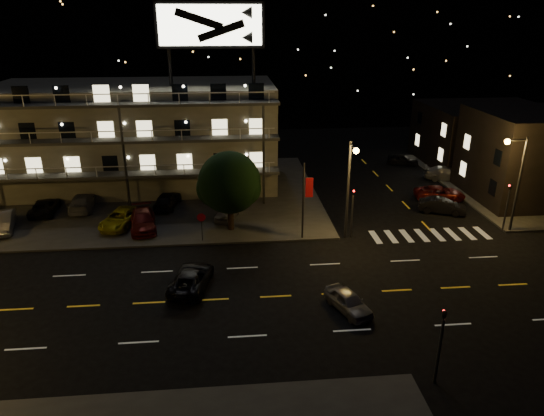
{
  "coord_description": "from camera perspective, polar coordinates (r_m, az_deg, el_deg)",
  "views": [
    {
      "loc": [
        -0.71,
        -26.68,
        16.72
      ],
      "look_at": [
        2.51,
        8.0,
        2.95
      ],
      "focal_mm": 32.0,
      "sensor_mm": 36.0,
      "label": 1
    }
  ],
  "objects": [
    {
      "name": "hill_backdrop",
      "position": [
        95.75,
        -8.87,
        18.23
      ],
      "size": [
        120.0,
        25.0,
        24.0
      ],
      "color": "black",
      "rests_on": "ground"
    },
    {
      "name": "lot_car_7",
      "position": [
        47.87,
        -21.38,
        0.7
      ],
      "size": [
        2.48,
        5.18,
        1.46
      ],
      "primitive_type": "imported",
      "rotation": [
        0.0,
        0.0,
        3.23
      ],
      "color": "gray",
      "rests_on": "curb_nw"
    },
    {
      "name": "side_bldg_back",
      "position": [
        64.09,
        23.7,
        7.86
      ],
      "size": [
        14.06,
        12.0,
        7.0
      ],
      "color": "black",
      "rests_on": "ground"
    },
    {
      "name": "road_car_west",
      "position": [
        32.7,
        -9.46,
        -8.15
      ],
      "size": [
        3.16,
        5.17,
        1.34
      ],
      "primitive_type": "imported",
      "rotation": [
        0.0,
        0.0,
        2.94
      ],
      "color": "black",
      "rests_on": "ground"
    },
    {
      "name": "signal_nw",
      "position": [
        39.14,
        9.44,
        0.07
      ],
      "size": [
        0.2,
        0.27,
        4.6
      ],
      "color": "#2D2D30",
      "rests_on": "ground"
    },
    {
      "name": "curb_ne",
      "position": [
        58.3,
        26.81,
        2.61
      ],
      "size": [
        16.0,
        24.0,
        0.15
      ],
      "primitive_type": "cube",
      "color": "#3B3A38",
      "rests_on": "ground"
    },
    {
      "name": "lot_car_3",
      "position": [
        41.92,
        -14.95,
        -1.41
      ],
      "size": [
        2.92,
        5.32,
        1.46
      ],
      "primitive_type": "imported",
      "rotation": [
        0.0,
        0.0,
        0.18
      ],
      "color": "#5F110D",
      "rests_on": "curb_nw"
    },
    {
      "name": "lot_car_9",
      "position": [
        46.35,
        -5.73,
        1.37
      ],
      "size": [
        1.98,
        4.11,
        1.3
      ],
      "primitive_type": "imported",
      "rotation": [
        0.0,
        0.0,
        2.98
      ],
      "color": "#5F110D",
      "rests_on": "curb_nw"
    },
    {
      "name": "signal_sw",
      "position": [
        25.0,
        19.26,
        -14.29
      ],
      "size": [
        0.2,
        0.27,
        4.6
      ],
      "color": "#2D2D30",
      "rests_on": "ground"
    },
    {
      "name": "road_car_east",
      "position": [
        30.32,
        8.96,
        -10.8
      ],
      "size": [
        2.73,
        3.94,
        1.24
      ],
      "primitive_type": "imported",
      "rotation": [
        0.0,
        0.0,
        0.38
      ],
      "color": "gray",
      "rests_on": "ground"
    },
    {
      "name": "lot_car_4",
      "position": [
        42.81,
        -5.24,
        -0.35
      ],
      "size": [
        2.65,
        4.15,
        1.32
      ],
      "primitive_type": "imported",
      "rotation": [
        0.0,
        0.0,
        -0.31
      ],
      "color": "gray",
      "rests_on": "curb_nw"
    },
    {
      "name": "side_car_1",
      "position": [
        50.11,
        19.13,
        1.66
      ],
      "size": [
        5.05,
        2.72,
        1.35
      ],
      "primitive_type": "imported",
      "rotation": [
        0.0,
        0.0,
        1.47
      ],
      "color": "#5F110D",
      "rests_on": "ground"
    },
    {
      "name": "motel",
      "position": [
        52.64,
        -15.44,
        8.32
      ],
      "size": [
        28.0,
        13.8,
        18.1
      ],
      "color": "gray",
      "rests_on": "ground"
    },
    {
      "name": "lot_car_8",
      "position": [
        46.04,
        -12.21,
        0.95
      ],
      "size": [
        2.51,
        4.61,
        1.49
      ],
      "primitive_type": "imported",
      "rotation": [
        0.0,
        0.0,
        2.96
      ],
      "color": "black",
      "rests_on": "curb_nw"
    },
    {
      "name": "streetlight_ne",
      "position": [
        43.4,
        26.78,
        3.49
      ],
      "size": [
        1.92,
        0.44,
        8.0
      ],
      "color": "#2D2D30",
      "rests_on": "ground"
    },
    {
      "name": "banner_north",
      "position": [
        37.96,
        3.82,
        1.02
      ],
      "size": [
        0.83,
        0.16,
        6.4
      ],
      "color": "#2D2D30",
      "rests_on": "ground"
    },
    {
      "name": "lot_car_1",
      "position": [
        45.94,
        -29.15,
        -1.44
      ],
      "size": [
        2.7,
        4.81,
        1.5
      ],
      "primitive_type": "imported",
      "rotation": [
        0.0,
        0.0,
        0.26
      ],
      "color": "gray",
      "rests_on": "curb_nw"
    },
    {
      "name": "curb_nw",
      "position": [
        51.31,
        -20.0,
        1.29
      ],
      "size": [
        44.0,
        24.0,
        0.15
      ],
      "primitive_type": "cube",
      "color": "#3B3A38",
      "rests_on": "ground"
    },
    {
      "name": "tree",
      "position": [
        39.37,
        -5.08,
        2.79
      ],
      "size": [
        5.29,
        5.09,
        6.66
      ],
      "color": "black",
      "rests_on": "curb_nw"
    },
    {
      "name": "stop_sign",
      "position": [
        38.38,
        -8.3,
        -1.69
      ],
      "size": [
        0.91,
        0.11,
        2.61
      ],
      "color": "#2D2D30",
      "rests_on": "ground"
    },
    {
      "name": "streetlight_nc",
      "position": [
        37.7,
        9.13,
        3.11
      ],
      "size": [
        0.44,
        1.92,
        8.0
      ],
      "color": "#2D2D30",
      "rests_on": "ground"
    },
    {
      "name": "lot_car_2",
      "position": [
        42.99,
        -17.41,
        -1.18
      ],
      "size": [
        3.39,
        5.24,
        1.34
      ],
      "primitive_type": "imported",
      "rotation": [
        0.0,
        0.0,
        -0.26
      ],
      "color": "gold",
      "rests_on": "curb_nw"
    },
    {
      "name": "side_car_2",
      "position": [
        56.6,
        19.99,
        3.84
      ],
      "size": [
        5.41,
        3.35,
        1.46
      ],
      "primitive_type": "imported",
      "rotation": [
        0.0,
        0.0,
        1.29
      ],
      "color": "gray",
      "rests_on": "ground"
    },
    {
      "name": "signal_ne",
      "position": [
        44.2,
        25.98,
        0.63
      ],
      "size": [
        0.27,
        0.2,
        4.6
      ],
      "color": "#2D2D30",
      "rests_on": "ground"
    },
    {
      "name": "lot_car_6",
      "position": [
        48.3,
        -25.18,
        0.15
      ],
      "size": [
        2.43,
        4.64,
        1.24
      ],
      "primitive_type": "imported",
      "rotation": [
        0.0,
        0.0,
        3.22
      ],
      "color": "black",
      "rests_on": "curb_nw"
    },
    {
      "name": "side_car_0",
      "position": [
        46.75,
        19.38,
        0.24
      ],
      "size": [
        4.42,
        2.99,
        1.38
      ],
      "primitive_type": "imported",
      "rotation": [
        0.0,
        0.0,
        1.17
      ],
      "color": "black",
      "rests_on": "ground"
    },
    {
      "name": "side_car_3",
      "position": [
        60.98,
        15.12,
        5.51
      ],
      "size": [
        3.95,
        2.81,
        1.25
      ],
      "primitive_type": "imported",
      "rotation": [
        0.0,
        0.0,
        1.16
      ],
      "color": "black",
      "rests_on": "ground"
    },
    {
      "name": "ground",
      "position": [
        31.49,
        -3.25,
        -10.53
      ],
      "size": [
        140.0,
        140.0,
        0.0
      ],
      "primitive_type": "plane",
      "color": "black",
      "rests_on": "ground"
    }
  ]
}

